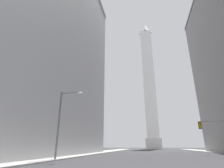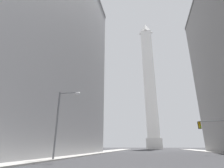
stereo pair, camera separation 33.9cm
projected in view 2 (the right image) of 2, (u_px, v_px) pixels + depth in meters
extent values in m
cube|color=gray|center=(91.00, 153.00, 35.83)|extent=(5.00, 113.98, 0.15)
cube|color=#9E9EA0|center=(12.00, 43.00, 34.65)|extent=(27.44, 41.08, 41.56)
cube|color=silver|center=(154.00, 144.00, 90.03)|extent=(8.00, 8.00, 5.35)
cube|color=white|center=(149.00, 80.00, 101.84)|extent=(6.40, 6.40, 64.82)
pyramid|color=white|center=(145.00, 29.00, 113.93)|extent=(6.40, 6.40, 7.04)
cylinder|color=slate|center=(213.00, 121.00, 30.91)|extent=(4.72, 0.14, 0.14)
cube|color=#E5B20F|center=(200.00, 125.00, 31.14)|extent=(0.35, 0.35, 1.10)
cube|color=black|center=(199.00, 125.00, 31.30)|extent=(0.58, 0.04, 1.32)
sphere|color=#410907|center=(200.00, 123.00, 31.08)|extent=(0.22, 0.22, 0.22)
sphere|color=#483506|center=(200.00, 125.00, 30.96)|extent=(0.22, 0.22, 0.22)
sphere|color=green|center=(200.00, 127.00, 30.85)|extent=(0.22, 0.22, 0.22)
cylinder|color=slate|center=(57.00, 124.00, 19.25)|extent=(0.20, 0.20, 7.40)
cylinder|color=slate|center=(69.00, 93.00, 20.23)|extent=(2.22, 0.12, 0.12)
sphere|color=slate|center=(60.00, 93.00, 20.45)|extent=(0.20, 0.20, 0.20)
ellipsoid|color=silver|center=(78.00, 93.00, 19.98)|extent=(0.64, 0.36, 0.26)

